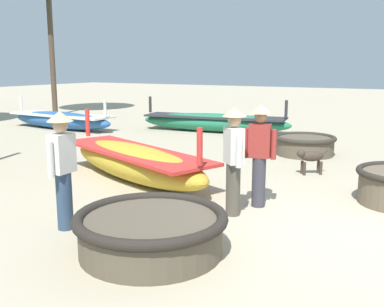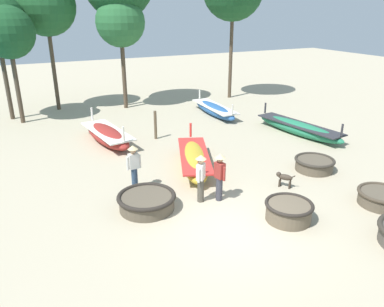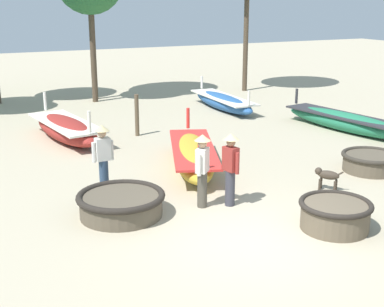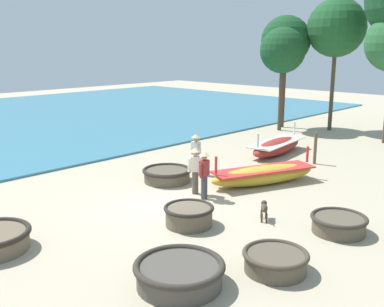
# 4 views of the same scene
# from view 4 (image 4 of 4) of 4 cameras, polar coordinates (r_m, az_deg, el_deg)

# --- Properties ---
(ground_plane) EXTENTS (80.00, 80.00, 0.00)m
(ground_plane) POSITION_cam_4_polar(r_m,az_deg,el_deg) (14.65, -4.46, -6.93)
(ground_plane) COLOR tan
(sea) EXTENTS (28.00, 52.00, 0.10)m
(sea) POSITION_cam_4_polar(r_m,az_deg,el_deg) (33.76, -22.72, 3.80)
(sea) COLOR teal
(sea) RESTS_ON ground
(coracle_nearest) EXTENTS (1.48, 1.48, 0.59)m
(coracle_nearest) POSITION_cam_4_polar(r_m,az_deg,el_deg) (13.16, -0.40, -7.80)
(coracle_nearest) COLOR brown
(coracle_nearest) RESTS_ON ground
(coracle_front_left) EXTENTS (1.90, 1.90, 0.52)m
(coracle_front_left) POSITION_cam_4_polar(r_m,az_deg,el_deg) (17.33, -3.20, -2.67)
(coracle_front_left) COLOR brown
(coracle_front_left) RESTS_ON ground
(coracle_upturned) EXTENTS (2.02, 2.02, 0.55)m
(coracle_upturned) POSITION_cam_4_polar(r_m,az_deg,el_deg) (10.07, -1.63, -14.93)
(coracle_upturned) COLOR #4C473F
(coracle_upturned) RESTS_ON ground
(coracle_center) EXTENTS (1.55, 1.55, 0.49)m
(coracle_center) POSITION_cam_4_polar(r_m,az_deg,el_deg) (10.84, 10.54, -13.22)
(coracle_center) COLOR brown
(coracle_center) RESTS_ON ground
(coracle_weathered) EXTENTS (1.57, 1.57, 0.50)m
(coracle_weathered) POSITION_cam_4_polar(r_m,az_deg,el_deg) (13.34, 18.13, -8.43)
(coracle_weathered) COLOR brown
(coracle_weathered) RESTS_ON ground
(long_boat_blue_hull) EXTENTS (1.76, 4.40, 1.31)m
(long_boat_blue_hull) POSITION_cam_4_polar(r_m,az_deg,el_deg) (22.15, 10.73, 0.91)
(long_boat_blue_hull) COLOR maroon
(long_boat_blue_hull) RESTS_ON ground
(long_boat_ochre_hull) EXTENTS (2.63, 4.49, 1.27)m
(long_boat_ochre_hull) POSITION_cam_4_polar(r_m,az_deg,el_deg) (17.20, 9.05, -2.67)
(long_boat_ochre_hull) COLOR gold
(long_boat_ochre_hull) RESTS_ON ground
(fisherman_standing_right) EXTENTS (0.36, 0.52, 1.67)m
(fisherman_standing_right) POSITION_cam_4_polar(r_m,az_deg,el_deg) (15.19, 1.57, -2.34)
(fisherman_standing_right) COLOR #383842
(fisherman_standing_right) RESTS_ON ground
(fisherman_crouching) EXTENTS (0.53, 0.36, 1.67)m
(fisherman_crouching) POSITION_cam_4_polar(r_m,az_deg,el_deg) (18.13, 0.50, 0.27)
(fisherman_crouching) COLOR #2D425B
(fisherman_crouching) RESTS_ON ground
(fisherman_with_hat) EXTENTS (0.41, 0.40, 1.67)m
(fisherman_with_hat) POSITION_cam_4_polar(r_m,az_deg,el_deg) (15.72, 0.41, -1.80)
(fisherman_with_hat) COLOR #4C473D
(fisherman_with_hat) RESTS_ON ground
(dog) EXTENTS (0.48, 0.58, 0.55)m
(dog) POSITION_cam_4_polar(r_m,az_deg,el_deg) (13.71, 9.15, -6.86)
(dog) COLOR #3D3328
(dog) RESTS_ON ground
(mooring_post_mid_beach) EXTENTS (0.14, 0.14, 1.41)m
(mooring_post_mid_beach) POSITION_cam_4_polar(r_m,az_deg,el_deg) (20.55, 15.38, 0.64)
(mooring_post_mid_beach) COLOR brown
(mooring_post_mid_beach) RESTS_ON ground
(tree_left_mid) EXTENTS (2.74, 2.74, 6.24)m
(tree_left_mid) POSITION_cam_4_polar(r_m,az_deg,el_deg) (28.14, 11.44, 12.66)
(tree_left_mid) COLOR #4C3D2D
(tree_left_mid) RESTS_ON ground
(tree_rightmost) EXTENTS (3.48, 3.48, 7.92)m
(tree_rightmost) POSITION_cam_4_polar(r_m,az_deg,el_deg) (28.96, 17.88, 14.92)
(tree_rightmost) COLOR #4C3D2D
(tree_rightmost) RESTS_ON ground
(tree_right_mid) EXTENTS (3.07, 3.07, 6.99)m
(tree_right_mid) POSITION_cam_4_polar(r_m,az_deg,el_deg) (29.32, 11.82, 13.82)
(tree_right_mid) COLOR #4C3D2D
(tree_right_mid) RESTS_ON ground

